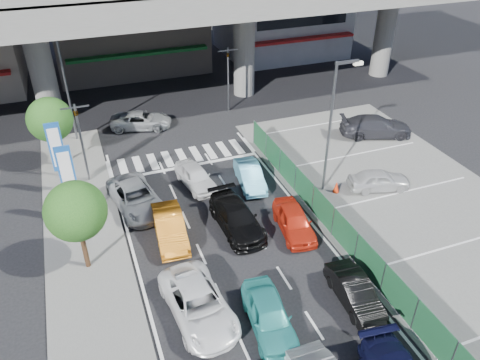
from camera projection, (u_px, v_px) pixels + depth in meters
name	position (u px, v px, depth m)	size (l,w,h in m)	color
ground	(253.00, 287.00, 21.68)	(120.00, 120.00, 0.00)	black
parking_lot	(419.00, 212.00, 26.50)	(12.00, 28.00, 0.06)	#5B5B59
sidewalk_left	(89.00, 266.00, 22.73)	(4.00, 30.00, 0.12)	#5B5B59
fence_run	(343.00, 233.00, 23.55)	(0.16, 22.00, 1.80)	#1B502E
traffic_light_left	(78.00, 124.00, 27.19)	(1.60, 1.24, 5.20)	#595B60
traffic_light_right	(228.00, 64.00, 36.17)	(1.60, 1.24, 5.20)	#595B60
street_lamp_right	(333.00, 118.00, 25.96)	(1.65, 0.22, 8.00)	#595B60
street_lamp_left	(67.00, 77.00, 31.43)	(1.65, 0.22, 8.00)	#595B60
signboard_near	(67.00, 174.00, 24.20)	(0.80, 0.14, 4.70)	#595B60
signboard_far	(57.00, 149.00, 26.45)	(0.80, 0.14, 4.70)	#595B60
tree_near	(76.00, 211.00, 20.94)	(2.80, 2.80, 4.80)	#382314
tree_far	(50.00, 120.00, 28.98)	(2.80, 2.80, 4.80)	#382314
sedan_white_mid_left	(198.00, 304.00, 19.88)	(2.29, 4.97, 1.38)	white
taxi_teal_mid	(269.00, 315.00, 19.38)	(1.63, 4.05, 1.38)	teal
hatch_black_mid_right	(355.00, 292.00, 20.56)	(1.30, 3.73, 1.23)	black
taxi_orange_left	(170.00, 228.00, 24.27)	(1.46, 4.19, 1.38)	#C46E16
sedan_black_mid	(237.00, 218.00, 24.99)	(1.93, 4.76, 1.38)	black
taxi_orange_right	(294.00, 221.00, 24.77)	(1.57, 3.91, 1.33)	red
wagon_silver_front_left	(136.00, 198.00, 26.57)	(2.29, 4.97, 1.38)	#A4A7AB
sedan_white_front_mid	(196.00, 177.00, 28.55)	(1.52, 3.79, 1.29)	silver
kei_truck_front_right	(250.00, 176.00, 28.68)	(1.33, 3.81, 1.25)	#64C1E5
crossing_wagon_silver	(141.00, 120.00, 35.30)	(2.09, 4.53, 1.26)	#9CA0A3
parked_sedan_white	(379.00, 180.00, 28.17)	(1.47, 3.67, 1.25)	silver
parked_sedan_dgrey	(376.00, 126.00, 34.05)	(2.09, 5.15, 1.49)	#333339
traffic_cone	(336.00, 187.00, 28.00)	(0.37, 0.37, 0.72)	red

